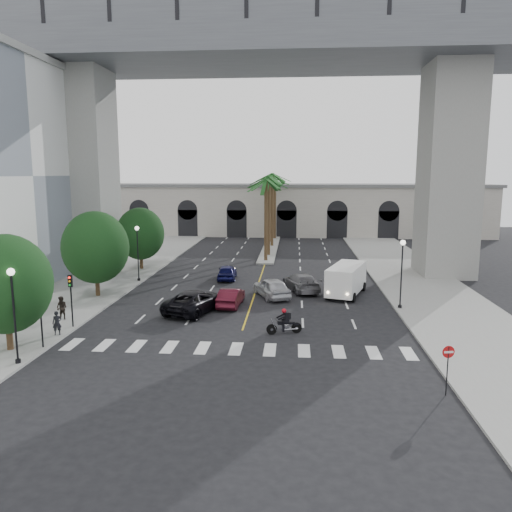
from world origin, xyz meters
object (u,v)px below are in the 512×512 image
(traffic_signal_near, at_px, (40,308))
(do_not_enter_sign, at_px, (448,360))
(motorcycle_rider, at_px, (285,322))
(pedestrian_b, at_px, (62,308))
(lamp_post_right, at_px, (402,268))
(traffic_signal_far, at_px, (71,292))
(lamp_post_left_far, at_px, (138,249))
(pedestrian_a, at_px, (57,323))
(lamp_post_left_near, at_px, (14,308))
(car_c, at_px, (195,301))
(cargo_van, at_px, (346,279))
(car_b, at_px, (231,297))
(car_a, at_px, (272,287))
(car_d, at_px, (301,282))
(car_e, at_px, (227,272))

(traffic_signal_near, relative_size, do_not_enter_sign, 1.51)
(motorcycle_rider, bearing_deg, pedestrian_b, 159.19)
(lamp_post_right, distance_m, traffic_signal_near, 25.02)
(motorcycle_rider, height_order, pedestrian_b, pedestrian_b)
(lamp_post_right, relative_size, motorcycle_rider, 2.34)
(traffic_signal_far, distance_m, pedestrian_b, 2.64)
(lamp_post_left_far, bearing_deg, motorcycle_rider, -45.42)
(traffic_signal_far, relative_size, pedestrian_a, 2.39)
(lamp_post_left_near, xyz_separation_m, car_c, (7.44, 11.23, -2.39))
(traffic_signal_far, height_order, cargo_van, traffic_signal_far)
(car_c, bearing_deg, traffic_signal_far, 51.90)
(car_b, relative_size, pedestrian_a, 2.84)
(car_a, xyz_separation_m, do_not_enter_sign, (9.00, -18.05, 0.93))
(traffic_signal_near, distance_m, cargo_van, 24.14)
(lamp_post_left_near, height_order, pedestrian_b, lamp_post_left_near)
(traffic_signal_far, distance_m, car_a, 16.10)
(lamp_post_right, height_order, car_c, lamp_post_right)
(motorcycle_rider, xyz_separation_m, car_d, (1.15, 12.00, 0.02))
(lamp_post_left_far, xyz_separation_m, car_d, (15.38, -2.45, -2.44))
(traffic_signal_near, height_order, car_b, traffic_signal_near)
(car_e, height_order, do_not_enter_sign, do_not_enter_sign)
(do_not_enter_sign, bearing_deg, lamp_post_right, 74.98)
(lamp_post_left_far, distance_m, cargo_van, 19.59)
(lamp_post_right, relative_size, pedestrian_a, 3.51)
(car_b, bearing_deg, lamp_post_left_far, -35.19)
(car_a, distance_m, pedestrian_b, 16.39)
(car_b, xyz_separation_m, pedestrian_b, (-11.23, -4.99, 0.25))
(traffic_signal_far, height_order, motorcycle_rider, traffic_signal_far)
(car_b, bearing_deg, traffic_signal_far, 37.56)
(car_a, xyz_separation_m, pedestrian_a, (-13.00, -11.37, 0.09))
(car_c, relative_size, pedestrian_b, 3.66)
(pedestrian_a, bearing_deg, lamp_post_left_near, -107.51)
(car_b, bearing_deg, lamp_post_left_near, 56.64)
(traffic_signal_near, distance_m, car_c, 11.53)
(traffic_signal_near, bearing_deg, car_a, 46.76)
(car_a, bearing_deg, traffic_signal_near, 23.14)
(traffic_signal_near, height_order, car_a, traffic_signal_near)
(car_d, bearing_deg, traffic_signal_far, 20.62)
(car_b, xyz_separation_m, car_d, (5.53, 5.51, 0.07))
(traffic_signal_near, relative_size, car_c, 0.61)
(lamp_post_left_near, relative_size, car_c, 0.89)
(motorcycle_rider, bearing_deg, car_c, 130.17)
(car_a, xyz_separation_m, cargo_van, (6.25, 1.18, 0.60))
(motorcycle_rider, height_order, car_b, motorcycle_rider)
(lamp_post_right, height_order, motorcycle_rider, lamp_post_right)
(car_a, bearing_deg, pedestrian_b, 5.83)
(lamp_post_left_near, relative_size, cargo_van, 0.83)
(car_c, relative_size, do_not_enter_sign, 2.48)
(traffic_signal_near, xyz_separation_m, do_not_enter_sign, (21.80, -4.43, -0.76))
(car_a, distance_m, car_c, 7.33)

